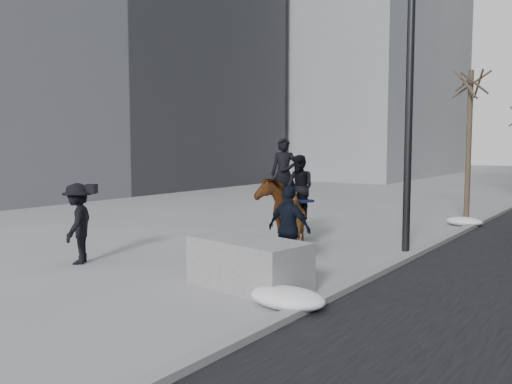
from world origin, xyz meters
The scene contains 11 objects.
ground centered at (0.00, 0.00, 0.00)m, with size 120.00×120.00×0.00m, color gray.
curb centered at (3.00, 10.00, 0.06)m, with size 0.25×90.00×0.12m, color gray.
building_left centered at (-19.00, 10.00, 10.00)m, with size 12.00×26.00×20.00m, color #595960.
planter centered at (1.46, -1.09, 0.44)m, with size 2.21×1.11×0.89m, color gray.
tree_near centered at (2.40, 10.24, 2.81)m, with size 1.20×1.20×5.61m, color #392921, non-canonical shape.
mounted_left centered at (-0.42, 2.92, 1.03)m, with size 1.71×2.34×2.76m.
mounted_right centered at (0.36, 2.42, 0.94)m, with size 1.59×1.69×2.33m.
feeder centered at (1.40, 0.40, 0.88)m, with size 1.07×0.91×1.75m.
camera_crew centered at (-2.74, -1.63, 0.89)m, with size 1.20×1.30×1.75m.
lamppost centered at (2.60, 3.94, 4.99)m, with size 0.25×1.52×9.09m.
snow_piles centered at (2.70, 2.34, 0.16)m, with size 1.30×11.34×0.33m.
Camera 1 is at (7.15, -8.87, 2.61)m, focal length 38.00 mm.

